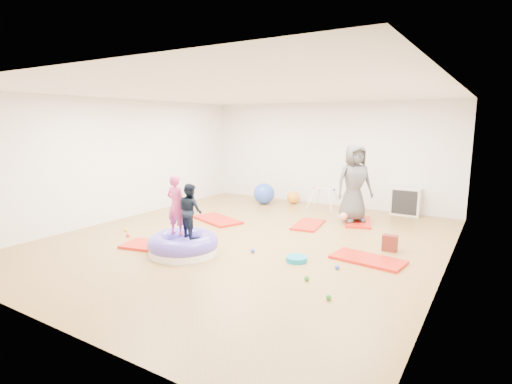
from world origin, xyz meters
The scene contains 19 objects.
room centered at (0.00, 0.00, 1.40)m, with size 7.01×8.01×2.81m.
gym_mat_front_left centered at (-1.17, -1.32, 0.03)m, with size 1.20×0.60×0.05m, color red.
gym_mat_mid_left centered at (-1.42, 0.88, 0.03)m, with size 1.26×0.63×0.05m, color red.
gym_mat_center_back centered at (0.57, 1.59, 0.02)m, with size 1.06×0.53×0.04m, color red.
gym_mat_right centered at (2.35, 0.02, 0.02)m, with size 1.17×0.58×0.05m, color red.
gym_mat_rear_right centered at (1.43, 2.42, 0.02)m, with size 1.11×0.55×0.05m, color red.
inflatable_cushion centered at (-0.51, -1.30, 0.15)m, with size 1.23×1.23×0.39m.
child_pink centered at (-0.68, -1.26, 0.89)m, with size 0.39×0.26×1.07m, color #CD3B77.
child_navy centered at (-0.36, -1.25, 0.83)m, with size 0.46×0.36×0.94m, color black.
adult_caregiver centered at (1.32, 2.37, 0.92)m, with size 0.85×0.55×1.74m, color #424242.
infant centered at (1.20, 2.23, 0.17)m, with size 0.40×0.40×0.23m.
ball_pit_balls centered at (0.01, -0.80, 0.04)m, with size 4.93×2.45×0.08m.
exercise_ball_blue centered at (-1.49, 3.13, 0.29)m, with size 0.59×0.59×0.59m, color blue.
exercise_ball_orange centered at (-0.80, 3.60, 0.18)m, with size 0.36×0.36×0.36m, color orange.
infant_play_gym centered at (0.21, 3.35, 0.38)m, with size 0.74×0.70×0.56m.
cube_shelf centered at (2.17, 3.79, 0.34)m, with size 0.68×0.34×0.68m.
balance_disc centered at (1.36, -0.62, 0.04)m, with size 0.36×0.36×0.08m, color #0B7EA2.
backpack centered at (2.53, 0.73, 0.14)m, with size 0.25×0.15×0.29m, color #971C09.
yellow_toy centered at (-0.72, -1.66, 0.01)m, with size 0.18×0.18×0.03m, color yellow.
Camera 1 is at (4.10, -6.33, 2.27)m, focal length 28.00 mm.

